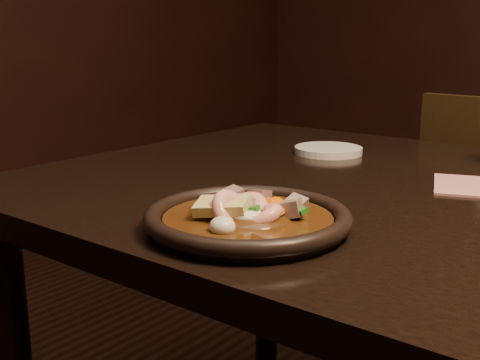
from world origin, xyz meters
The scene contains 4 objects.
plate centered at (-0.27, -0.30, 0.76)m, with size 0.25×0.25×0.03m.
stirfry centered at (-0.27, -0.31, 0.77)m, with size 0.12×0.14×0.06m.
saucer_left centered at (-0.44, 0.18, 0.76)m, with size 0.13×0.13×0.01m, color silver.
napkin centered at (-0.11, 0.08, 0.75)m, with size 0.14×0.14×0.00m, color #B3746E.
Camera 1 is at (0.15, -0.86, 0.98)m, focal length 45.00 mm.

